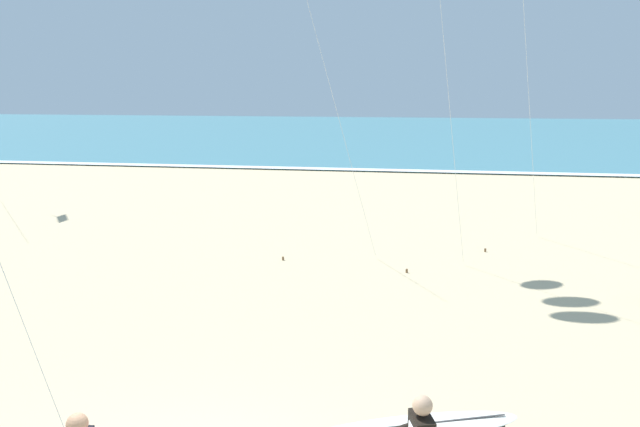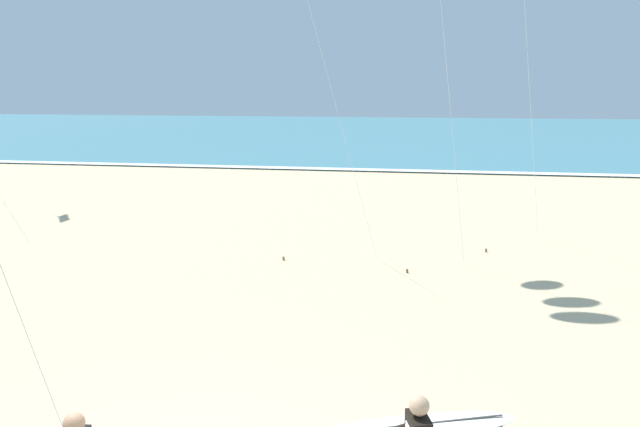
{
  "view_description": "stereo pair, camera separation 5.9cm",
  "coord_description": "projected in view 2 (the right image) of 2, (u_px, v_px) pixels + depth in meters",
  "views": [
    {
      "loc": [
        2.56,
        -5.38,
        4.79
      ],
      "look_at": [
        0.52,
        7.36,
        2.02
      ],
      "focal_mm": 33.32,
      "sensor_mm": 36.0,
      "label": 1
    },
    {
      "loc": [
        2.61,
        -5.37,
        4.79
      ],
      "look_at": [
        0.52,
        7.36,
        2.02
      ],
      "focal_mm": 33.32,
      "sensor_mm": 36.0,
      "label": 2
    }
  ],
  "objects": [
    {
      "name": "ocean_water",
      "position": [
        393.0,
        132.0,
        62.88
      ],
      "size": [
        160.0,
        60.0,
        0.08
      ],
      "primitive_type": "cube",
      "color": "teal",
      "rests_on": "ground"
    },
    {
      "name": "shoreline_foam",
      "position": [
        371.0,
        170.0,
        34.22
      ],
      "size": [
        160.0,
        0.97,
        0.01
      ],
      "primitive_type": "cube",
      "color": "white",
      "rests_on": "ocean_water"
    }
  ]
}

